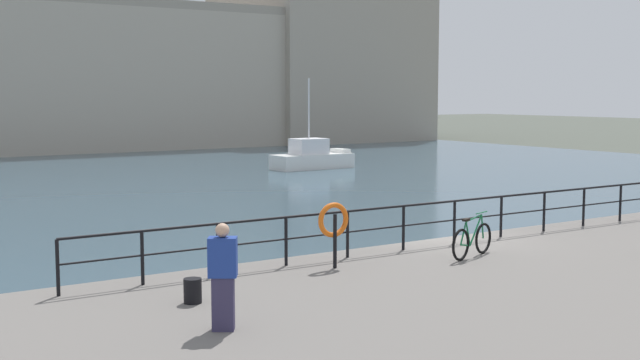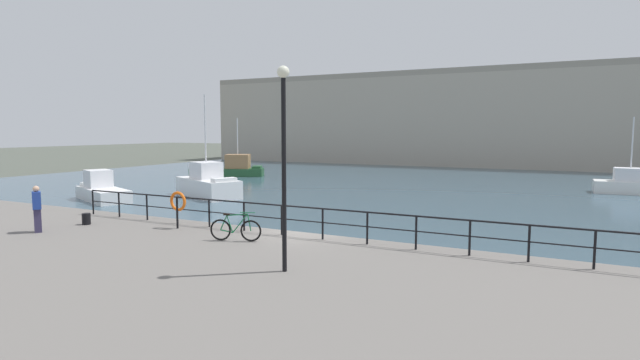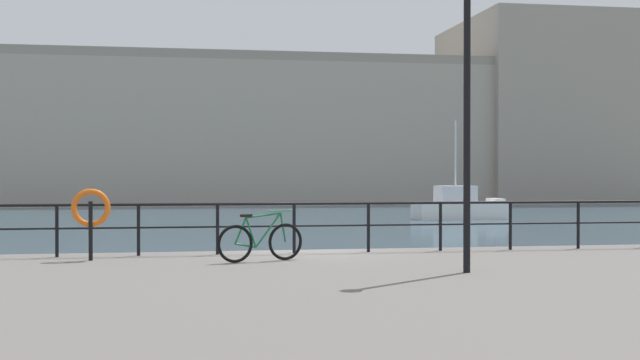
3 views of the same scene
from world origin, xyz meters
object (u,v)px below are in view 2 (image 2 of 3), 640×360
moored_harbor_tender (633,184)px  quay_lamp_post (284,144)px  harbor_building (566,116)px  mooring_bollard (86,219)px  moored_cabin_cruiser (208,184)px  life_ring_stand (178,203)px  moored_blue_motorboat (102,190)px  parked_bicycle (236,229)px  moored_red_daysailer (231,169)px  standing_person (37,209)px

moored_harbor_tender → quay_lamp_post: size_ratio=1.03×
harbor_building → mooring_bollard: harbor_building is taller
moored_cabin_cruiser → moored_harbor_tender: bearing=54.8°
harbor_building → life_ring_stand: (-12.26, -54.69, -4.42)m
moored_blue_motorboat → parked_bicycle: moored_blue_motorboat is taller
moored_cabin_cruiser → life_ring_stand: size_ratio=4.97×
moored_cabin_cruiser → moored_blue_motorboat: size_ratio=1.24×
life_ring_stand → quay_lamp_post: (6.54, -3.15, 2.35)m
moored_blue_motorboat → moored_cabin_cruiser: bearing=-115.5°
quay_lamp_post → moored_red_daysailer: bearing=129.1°
harbor_building → life_ring_stand: size_ratio=56.26×
moored_blue_motorboat → quay_lamp_post: bearing=173.5°
moored_cabin_cruiser → moored_red_daysailer: 15.27m
moored_blue_motorboat → standing_person: (10.04, -11.01, 1.09)m
harbor_building → moored_harbor_tender: 28.11m
moored_cabin_cruiser → moored_red_daysailer: bearing=146.2°
moored_harbor_tender → moored_red_daysailer: (-34.05, -1.81, 0.06)m
parked_bicycle → quay_lamp_post: 5.01m
moored_blue_motorboat → moored_red_daysailer: bearing=-58.5°
standing_person → mooring_bollard: bearing=-156.1°
moored_red_daysailer → standing_person: size_ratio=4.31×
moored_cabin_cruiser → moored_harbor_tender: size_ratio=1.27×
harbor_building → moored_blue_motorboat: (-26.32, -46.54, -5.62)m
mooring_bollard → harbor_building: bearing=74.0°
moored_blue_motorboat → parked_bicycle: (17.29, -8.96, 0.61)m
moored_harbor_tender → mooring_bollard: 35.44m
moored_harbor_tender → standing_person: (-21.15, -30.44, 1.04)m
moored_blue_motorboat → mooring_bollard: bearing=160.5°
mooring_bollard → moored_cabin_cruiser: bearing=111.2°
moored_cabin_cruiser → moored_blue_motorboat: (-5.00, -4.53, -0.21)m
quay_lamp_post → standing_person: size_ratio=3.14×
moored_harbor_tender → life_ring_stand: moored_harbor_tender is taller
moored_cabin_cruiser → life_ring_stand: bearing=-29.2°
mooring_bollard → life_ring_stand: bearing=16.1°
quay_lamp_post → parked_bicycle: bearing=144.6°
life_ring_stand → moored_blue_motorboat: bearing=149.9°
moored_harbor_tender → quay_lamp_post: bearing=-111.3°
moored_red_daysailer → quay_lamp_post: (23.46, -28.92, 3.45)m
parked_bicycle → harbor_building: bearing=62.9°
mooring_bollard → moored_blue_motorboat: bearing=138.2°
moored_harbor_tender → parked_bicycle: 31.61m
parked_bicycle → quay_lamp_post: quay_lamp_post is taller
parked_bicycle → moored_red_daysailer: bearing=109.3°
moored_cabin_cruiser → moored_blue_motorboat: bearing=-112.6°
life_ring_stand → moored_harbor_tender: bearing=58.2°
mooring_bollard → quay_lamp_post: quay_lamp_post is taller
harbor_building → moored_blue_motorboat: 53.76m
harbor_building → moored_red_daysailer: (-29.19, -28.92, -5.51)m
moored_cabin_cruiser → life_ring_stand: 15.62m
harbor_building → moored_cabin_cruiser: (-21.32, -42.01, -5.41)m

